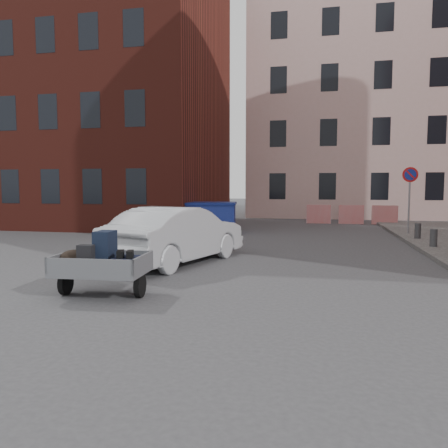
# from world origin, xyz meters

# --- Properties ---
(ground) EXTENTS (120.00, 120.00, 0.00)m
(ground) POSITION_xyz_m (0.00, 0.00, 0.00)
(ground) COLOR #38383A
(ground) RESTS_ON ground
(building_brick) EXTENTS (12.00, 10.00, 14.00)m
(building_brick) POSITION_xyz_m (-9.00, 13.00, 7.00)
(building_brick) COLOR #591E16
(building_brick) RESTS_ON ground
(building_pink) EXTENTS (16.00, 8.00, 14.00)m
(building_pink) POSITION_xyz_m (6.00, 22.00, 7.00)
(building_pink) COLOR #CCA69D
(building_pink) RESTS_ON ground
(far_building) EXTENTS (6.00, 6.00, 8.00)m
(far_building) POSITION_xyz_m (-20.00, 22.00, 4.00)
(far_building) COLOR maroon
(far_building) RESTS_ON ground
(no_parking_sign) EXTENTS (0.60, 0.09, 2.65)m
(no_parking_sign) POSITION_xyz_m (6.00, 9.48, 2.01)
(no_parking_sign) COLOR gray
(no_parking_sign) RESTS_ON sidewalk
(barriers) EXTENTS (4.70, 0.18, 1.00)m
(barriers) POSITION_xyz_m (4.20, 15.00, 0.50)
(barriers) COLOR red
(barriers) RESTS_ON ground
(trailer) EXTENTS (1.67, 1.85, 1.20)m
(trailer) POSITION_xyz_m (-1.47, -1.84, 0.61)
(trailer) COLOR black
(trailer) RESTS_ON ground
(dumpster) EXTENTS (3.34, 2.05, 1.32)m
(dumpster) POSITION_xyz_m (-2.59, 9.22, 0.66)
(dumpster) COLOR navy
(dumpster) RESTS_ON ground
(silver_car) EXTENTS (2.83, 4.77, 1.49)m
(silver_car) POSITION_xyz_m (-1.17, 1.78, 0.74)
(silver_car) COLOR #A8ABB0
(silver_car) RESTS_ON ground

